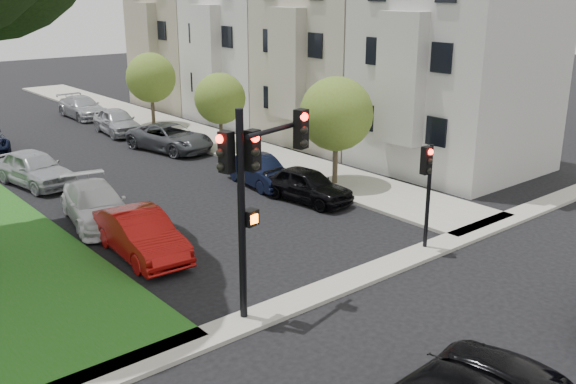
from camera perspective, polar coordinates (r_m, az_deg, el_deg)
ground at (r=17.74m, az=10.55°, el=-9.97°), size 140.00×140.00×0.00m
sidewalk_right at (r=39.67m, az=-10.16°, el=5.63°), size 3.50×44.00×0.12m
sidewalk_cross at (r=18.90m, az=5.88°, el=-7.75°), size 60.00×1.00×0.12m
house_a at (r=30.55m, az=15.01°, el=14.82°), size 7.70×7.55×15.97m
house_b at (r=35.45m, az=4.79°, el=15.65°), size 7.70×7.55×15.97m
house_c at (r=41.14m, az=-2.82°, el=15.96°), size 7.70×7.55×15.97m
house_d at (r=47.34m, az=-8.52°, el=16.01°), size 7.70×7.55×15.97m
small_tree_a at (r=27.09m, az=4.31°, el=6.93°), size 3.12×3.12×4.69m
small_tree_b at (r=33.87m, az=-6.07°, el=8.26°), size 2.67×2.67×4.01m
small_tree_c at (r=40.13m, az=-12.09°, el=9.90°), size 3.00×3.00×4.50m
traffic_signal_main at (r=15.64m, az=-3.01°, el=1.47°), size 2.69×0.77×5.48m
traffic_signal_secondary at (r=20.56m, az=12.27°, el=1.19°), size 0.45×0.36×3.52m
car_parked_0 at (r=25.51m, az=1.69°, el=0.64°), size 2.12×4.15×1.35m
car_parked_1 at (r=27.57m, az=-2.52°, el=1.87°), size 1.77×4.02×1.28m
car_parked_2 at (r=34.18m, az=-10.43°, el=4.79°), size 3.30×5.38×1.39m
car_parked_3 at (r=38.86m, az=-14.96°, el=6.09°), size 2.16×4.51×1.49m
car_parked_4 at (r=44.50m, az=-17.80°, el=7.18°), size 1.96×4.77×1.38m
car_parked_5 at (r=20.78m, az=-12.93°, el=-3.69°), size 1.83×4.53×1.46m
car_parked_6 at (r=24.15m, az=-16.69°, el=-1.06°), size 2.85×5.08×1.39m
car_parked_7 at (r=29.64m, az=-21.64°, el=1.98°), size 2.54×4.72×1.53m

